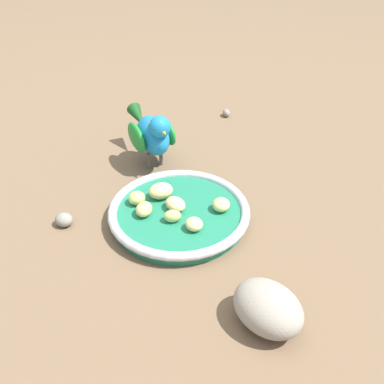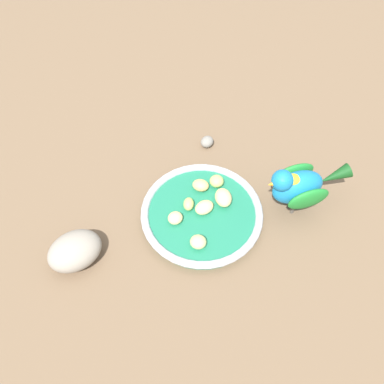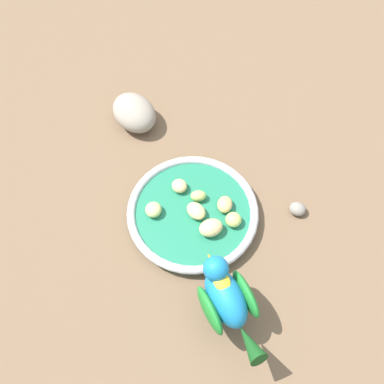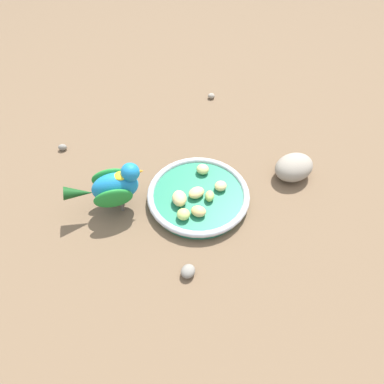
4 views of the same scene
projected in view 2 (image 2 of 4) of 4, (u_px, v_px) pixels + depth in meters
name	position (u px, v px, depth m)	size (l,w,h in m)	color
ground_plane	(204.00, 216.00, 0.82)	(4.00, 4.00, 0.00)	brown
feeding_bowl	(201.00, 214.00, 0.80)	(0.22, 0.22, 0.03)	#1E7251
apple_piece_0	(205.00, 210.00, 0.79)	(0.04, 0.03, 0.02)	#E5C67F
apple_piece_1	(175.00, 218.00, 0.78)	(0.03, 0.03, 0.02)	#E5C67F
apple_piece_2	(201.00, 185.00, 0.82)	(0.03, 0.03, 0.02)	tan
apple_piece_3	(198.00, 242.00, 0.75)	(0.03, 0.03, 0.02)	#C6D17A
apple_piece_4	(189.00, 204.00, 0.80)	(0.03, 0.02, 0.02)	#B2CC66
apple_piece_5	(223.00, 198.00, 0.80)	(0.04, 0.03, 0.03)	#E5C67F
apple_piece_6	(217.00, 181.00, 0.83)	(0.03, 0.03, 0.02)	#B2CC66
parrot	(299.00, 185.00, 0.77)	(0.12, 0.15, 0.12)	#59544C
rock_large	(75.00, 251.00, 0.74)	(0.09, 0.07, 0.06)	gray
pebble_0	(207.00, 142.00, 0.91)	(0.03, 0.03, 0.02)	gray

